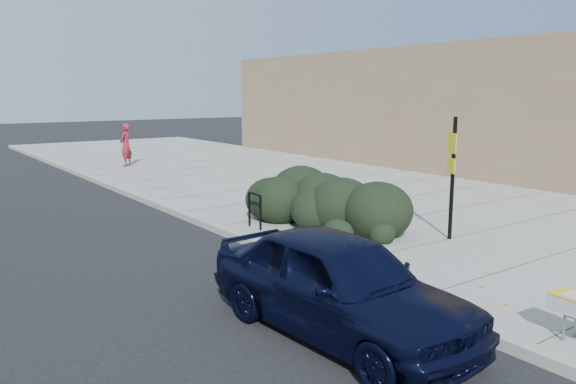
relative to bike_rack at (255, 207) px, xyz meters
name	(u,v)px	position (x,y,z in m)	size (l,w,h in m)	color
ground	(326,276)	(-0.60, -3.33, -0.66)	(120.00, 120.00, 0.00)	black
sidewalk_near	(362,198)	(5.00, 1.67, -0.58)	(11.20, 50.00, 0.15)	gray
curb_near	(199,221)	(-0.60, 1.67, -0.57)	(0.22, 50.00, 0.17)	#9E9E99
building_near	(572,111)	(13.40, -0.33, 1.99)	(6.00, 36.00, 5.00)	brown
bike_rack	(255,207)	(0.00, 0.00, 0.00)	(0.08, 0.58, 0.84)	black
sign_post	(452,171)	(2.89, -3.33, 0.99)	(0.15, 0.29, 2.65)	black
hedge	(320,197)	(1.29, -0.83, 0.23)	(1.95, 3.91, 1.46)	black
sedan_navy	(339,284)	(-2.06, -5.35, 0.07)	(1.71, 4.24, 1.44)	black
pedestrian	(126,145)	(1.62, 12.88, 0.42)	(0.67, 0.44, 1.84)	maroon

